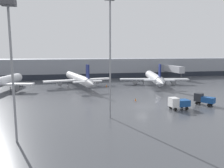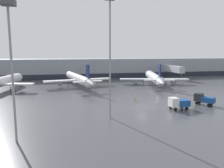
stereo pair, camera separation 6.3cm
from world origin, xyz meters
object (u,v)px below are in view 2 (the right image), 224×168
(parked_jet_0, at_px, (154,78))
(service_truck_0, at_px, (178,103))
(traffic_cone_0, at_px, (106,86))
(apron_light_mast_2, at_px, (9,32))
(parked_jet_2, at_px, (78,79))
(apron_light_mast_1, at_px, (110,25))
(service_truck_3, at_px, (204,99))
(traffic_cone_1, at_px, (136,99))
(parked_jet_1, at_px, (0,82))

(parked_jet_0, relative_size, service_truck_0, 7.41)
(parked_jet_0, bearing_deg, traffic_cone_0, 106.43)
(apron_light_mast_2, bearing_deg, parked_jet_2, 76.71)
(apron_light_mast_1, height_order, apron_light_mast_2, apron_light_mast_1)
(service_truck_3, relative_size, traffic_cone_1, 6.30)
(traffic_cone_0, xyz_separation_m, apron_light_mast_1, (-6.14, -37.21, 16.67))
(apron_light_mast_1, bearing_deg, apron_light_mast_2, -150.86)
(parked_jet_1, relative_size, service_truck_3, 7.06)
(traffic_cone_0, bearing_deg, service_truck_3, -61.54)
(traffic_cone_1, relative_size, apron_light_mast_1, 0.03)
(parked_jet_2, distance_m, traffic_cone_1, 28.67)
(parked_jet_0, bearing_deg, parked_jet_2, 103.10)
(parked_jet_0, height_order, apron_light_mast_2, apron_light_mast_2)
(traffic_cone_0, bearing_deg, traffic_cone_1, -82.91)
(parked_jet_1, height_order, service_truck_0, parked_jet_1)
(service_truck_3, distance_m, apron_light_mast_2, 42.66)
(service_truck_3, bearing_deg, apron_light_mast_1, 69.17)
(traffic_cone_1, bearing_deg, apron_light_mast_2, -138.62)
(traffic_cone_0, relative_size, apron_light_mast_2, 0.04)
(parked_jet_0, distance_m, traffic_cone_1, 29.89)
(parked_jet_1, relative_size, traffic_cone_1, 44.44)
(apron_light_mast_1, bearing_deg, parked_jet_2, 95.62)
(parked_jet_1, distance_m, service_truck_0, 52.85)
(service_truck_0, bearing_deg, parked_jet_2, -63.90)
(apron_light_mast_2, bearing_deg, apron_light_mast_1, 29.14)
(apron_light_mast_2, bearing_deg, service_truck_0, 20.28)
(parked_jet_2, relative_size, service_truck_3, 7.17)
(parked_jet_0, xyz_separation_m, traffic_cone_1, (-15.57, -25.43, -2.20))
(service_truck_0, bearing_deg, traffic_cone_0, -77.19)
(parked_jet_1, distance_m, apron_light_mast_1, 45.43)
(parked_jet_0, bearing_deg, service_truck_0, 178.64)
(parked_jet_1, distance_m, apron_light_mast_2, 44.91)
(parked_jet_1, height_order, traffic_cone_0, parked_jet_1)
(traffic_cone_1, bearing_deg, parked_jet_2, 116.95)
(parked_jet_1, relative_size, parked_jet_2, 0.98)
(parked_jet_2, height_order, apron_light_mast_1, apron_light_mast_1)
(traffic_cone_0, bearing_deg, parked_jet_0, 3.29)
(parked_jet_1, xyz_separation_m, apron_light_mast_2, (13.03, -41.33, 11.81))
(parked_jet_2, distance_m, traffic_cone_0, 10.31)
(service_truck_3, xyz_separation_m, traffic_cone_0, (-17.22, 31.77, -1.11))
(traffic_cone_0, bearing_deg, service_truck_0, -74.54)
(traffic_cone_0, distance_m, apron_light_mast_1, 41.24)
(service_truck_0, distance_m, traffic_cone_0, 35.53)
(parked_jet_0, bearing_deg, apron_light_mast_2, 152.81)
(parked_jet_0, bearing_deg, traffic_cone_1, 161.67)
(parked_jet_0, distance_m, service_truck_3, 32.89)
(parked_jet_1, height_order, apron_light_mast_2, apron_light_mast_2)
(parked_jet_1, height_order, traffic_cone_1, parked_jet_1)
(traffic_cone_0, bearing_deg, apron_light_mast_2, -114.71)
(parked_jet_2, bearing_deg, apron_light_mast_2, 154.86)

